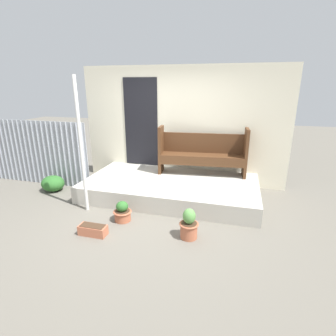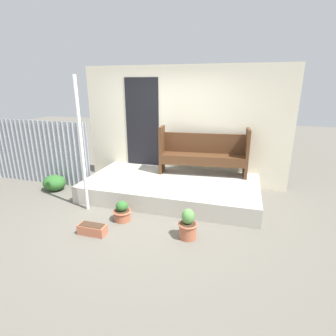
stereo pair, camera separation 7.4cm
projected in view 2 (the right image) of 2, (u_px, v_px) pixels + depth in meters
ground_plane at (147, 214)px, 4.66m from camera, size 24.00×24.00×0.00m
porch_slab at (171, 188)px, 5.37m from camera, size 3.45×1.79×0.34m
house_wall at (181, 126)px, 5.88m from camera, size 4.65×0.08×2.60m
fence_corrugated at (38, 152)px, 5.97m from camera, size 2.62×0.05×1.44m
support_post at (82, 147)px, 4.49m from camera, size 0.06×0.06×2.35m
bench at (203, 151)px, 5.56m from camera, size 1.87×0.58×1.01m
flower_pot_left at (122, 212)px, 4.40m from camera, size 0.31×0.31×0.35m
flower_pot_middle at (188, 225)px, 3.87m from camera, size 0.29×0.29×0.47m
planter_box_rect at (92, 229)px, 4.01m from camera, size 0.43×0.18×0.16m
shrub_by_fence at (54, 183)px, 5.66m from camera, size 0.49×0.44×0.34m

